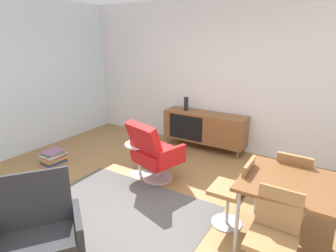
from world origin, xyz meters
The scene contains 14 objects.
ground_plane centered at (0.00, 0.00, 0.00)m, with size 8.32×8.32×0.00m, color #9E7242.
wall_back centered at (0.00, 2.60, 1.40)m, with size 6.80×0.12×2.80m, color white.
sideboard centered at (-0.35, 2.30, 0.44)m, with size 1.60×0.45×0.72m.
vase_cobalt centered at (-0.77, 2.30, 0.85)m, with size 0.09×0.09×0.26m.
dining_table centered at (1.81, 0.30, 0.70)m, with size 1.60×0.90×0.74m.
dining_chair_near_window centered at (0.92, 0.30, 0.47)m, with size 0.43×0.40×0.86m.
dining_chair_front_left centered at (1.46, -0.26, 0.47)m, with size 0.40×0.43×0.86m.
dining_chair_back_left centered at (1.46, 0.85, 0.47)m, with size 0.42×0.44×0.86m.
lounge_chair_red centered at (-0.47, 0.73, 0.47)m, with size 0.83×0.80×0.95m.
armchair_black_shell centered at (-0.33, -1.28, 0.47)m, with size 0.90×0.90×0.95m.
side_table_round centered at (-0.78, 0.77, 0.32)m, with size 0.44×0.44×0.52m.
fruit_bowl centered at (-0.78, 0.76, 0.56)m, with size 0.20×0.20×0.11m.
magazine_stack centered at (-2.32, 0.31, 0.10)m, with size 0.33×0.40×0.21m.
area_rug centered at (-0.36, -0.26, 0.00)m, with size 2.20×1.70×0.01m, color #595654.
Camera 1 is at (1.74, -2.45, 2.10)m, focal length 29.80 mm.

